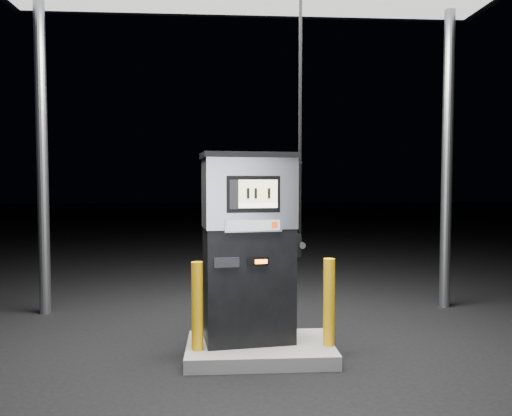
{
  "coord_description": "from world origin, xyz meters",
  "views": [
    {
      "loc": [
        -0.4,
        -5.39,
        1.92
      ],
      "look_at": [
        -0.04,
        0.0,
        1.64
      ],
      "focal_mm": 35.0,
      "sensor_mm": 36.0,
      "label": 1
    }
  ],
  "objects": [
    {
      "name": "fuel_dispenser",
      "position": [
        -0.12,
        0.1,
        1.22
      ],
      "size": [
        1.19,
        0.75,
        4.33
      ],
      "rotation": [
        0.0,
        0.0,
        0.13
      ],
      "color": "black",
      "rests_on": "pump_island"
    },
    {
      "name": "bollard_left",
      "position": [
        -0.67,
        -0.17,
        0.62
      ],
      "size": [
        0.16,
        0.16,
        0.93
      ],
      "primitive_type": "cylinder",
      "rotation": [
        0.0,
        0.0,
        -0.33
      ],
      "color": "#FFB00E",
      "rests_on": "pump_island"
    },
    {
      "name": "ground",
      "position": [
        0.0,
        0.0,
        0.0
      ],
      "size": [
        80.0,
        80.0,
        0.0
      ],
      "primitive_type": "plane",
      "color": "black",
      "rests_on": "ground"
    },
    {
      "name": "bollard_right",
      "position": [
        0.74,
        -0.13,
        0.62
      ],
      "size": [
        0.16,
        0.16,
        0.95
      ],
      "primitive_type": "cylinder",
      "rotation": [
        0.0,
        0.0,
        0.38
      ],
      "color": "#FFB00E",
      "rests_on": "pump_island"
    },
    {
      "name": "pump_island",
      "position": [
        0.0,
        0.0,
        0.07
      ],
      "size": [
        1.6,
        1.0,
        0.15
      ],
      "primitive_type": "cube",
      "color": "slate",
      "rests_on": "ground"
    }
  ]
}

